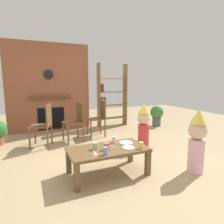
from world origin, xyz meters
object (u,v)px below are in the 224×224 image
Objects in this scene: paper_cup_far_left at (141,145)px; dining_chair_middle at (77,119)px; coffee_table at (108,152)px; dining_chair_right at (99,116)px; paper_cup_center at (107,146)px; paper_plate_rear at (128,148)px; paper_cup_near_left at (95,146)px; paper_plate_front at (126,143)px; birthday_cake_slice at (93,152)px; paper_cup_near_right at (114,140)px; dining_chair_left at (45,123)px; potted_plant_tall at (157,114)px; paper_cup_far_right at (106,151)px; child_in_pink at (144,125)px; bookshelf at (110,98)px; child_with_cone_hat at (197,140)px.

dining_chair_middle is at bearing 102.78° from paper_cup_far_left.
coffee_table is 1.28× the size of dining_chair_right.
paper_cup_center is 1.00× the size of paper_cup_far_left.
coffee_table is at bearing 155.78° from paper_plate_rear.
dining_chair_right reaches higher than paper_cup_near_left.
paper_plate_front is at bearing 94.68° from dining_chair_middle.
dining_chair_middle is (-0.38, 1.72, 0.10)m from paper_plate_front.
paper_plate_rear is at bearing -24.22° from coffee_table.
paper_cup_far_left is at bearing -21.89° from paper_cup_near_left.
birthday_cake_slice is (-0.24, -0.11, -0.02)m from paper_cup_center.
paper_cup_near_right is 1.78m from dining_chair_left.
paper_cup_near_left is 3.55m from potted_plant_tall.
dining_chair_left is at bearing 15.56° from dining_chair_right.
paper_cup_near_right is 1.05× the size of birthday_cake_slice.
paper_plate_front is at bearing 71.16° from paper_plate_rear.
paper_cup_near_left is at bearing 103.04° from paper_cup_far_right.
paper_cup_far_left is at bearing 95.13° from dining_chair_middle.
dining_chair_left is 3.36m from potted_plant_tall.
child_in_pink is 2.11m from potted_plant_tall.
dining_chair_right is at bearing -127.48° from bookshelf.
child_in_pink is (0.83, 0.87, 0.08)m from paper_plate_rear.
birthday_cake_slice is at bearing -150.12° from coffee_table.
child_in_pink reaches higher than paper_plate_front.
birthday_cake_slice is (-1.54, -3.02, -0.43)m from bookshelf.
birthday_cake_slice is (-0.62, -0.25, 0.03)m from paper_plate_front.
dining_chair_right reaches higher than paper_plate_front.
bookshelf reaches higher than paper_cup_near_left.
paper_cup_near_right is 0.51m from paper_cup_far_right.
child_with_cone_hat is at bearing -12.31° from birthday_cake_slice.
coffee_table is 0.31m from paper_plate_rear.
dining_chair_middle is (-0.30, 1.94, 0.10)m from paper_plate_rear.
dining_chair_left is (-1.01, 1.83, 0.10)m from paper_plate_rear.
bookshelf is 19.50× the size of paper_cup_near_left.
paper_cup_near_left is 0.54× the size of paper_plate_rear.
paper_plate_front is (0.35, 0.09, 0.07)m from coffee_table.
child_with_cone_hat is 1.08× the size of dining_chair_middle.
dining_chair_right is (1.34, 0.29, 0.00)m from dining_chair_left.
child_with_cone_hat is at bearing -116.09° from potted_plant_tall.
dining_chair_middle is at bearing -77.25° from child_in_pink.
child_in_pink is at bearing 114.97° from dining_chair_right.
paper_cup_far_right is 0.42m from paper_plate_rear.
paper_cup_near_right is at bearing 45.29° from paper_cup_center.
potted_plant_tall is (1.31, -0.61, -0.50)m from bookshelf.
birthday_cake_slice is at bearing 175.10° from paper_cup_far_left.
child_in_pink reaches higher than paper_cup_far_left.
child_in_pink is (1.11, 0.74, 0.15)m from coffee_table.
paper_cup_far_right is at bearing -165.93° from paper_plate_rear.
paper_cup_near_left is at bearing 127.27° from dining_chair_left.
dining_chair_middle is at bearing -140.94° from bookshelf.
paper_plate_rear is at bearing 138.00° from dining_chair_left.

